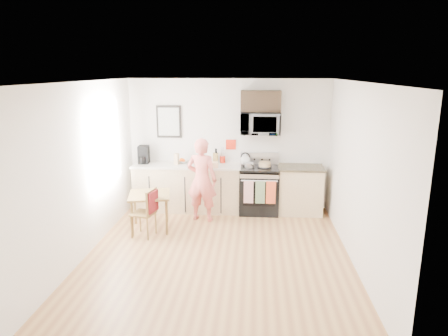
# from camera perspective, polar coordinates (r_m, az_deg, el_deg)

# --- Properties ---
(floor) EXTENTS (4.60, 4.60, 0.00)m
(floor) POSITION_cam_1_polar(r_m,az_deg,el_deg) (6.27, -0.88, -12.27)
(floor) COLOR #925E38
(floor) RESTS_ON ground
(back_wall) EXTENTS (4.00, 0.04, 2.60)m
(back_wall) POSITION_cam_1_polar(r_m,az_deg,el_deg) (8.05, 0.64, 3.40)
(back_wall) COLOR white
(back_wall) RESTS_ON floor
(front_wall) EXTENTS (4.00, 0.04, 2.60)m
(front_wall) POSITION_cam_1_polar(r_m,az_deg,el_deg) (3.65, -4.43, -9.73)
(front_wall) COLOR white
(front_wall) RESTS_ON floor
(left_wall) EXTENTS (0.04, 4.60, 2.60)m
(left_wall) POSITION_cam_1_polar(r_m,az_deg,el_deg) (6.32, -19.28, -0.29)
(left_wall) COLOR white
(left_wall) RESTS_ON floor
(right_wall) EXTENTS (0.04, 4.60, 2.60)m
(right_wall) POSITION_cam_1_polar(r_m,az_deg,el_deg) (5.97, 18.56, -1.04)
(right_wall) COLOR white
(right_wall) RESTS_ON floor
(ceiling) EXTENTS (4.00, 4.60, 0.04)m
(ceiling) POSITION_cam_1_polar(r_m,az_deg,el_deg) (5.63, -0.98, 12.23)
(ceiling) COLOR silver
(ceiling) RESTS_ON back_wall
(window) EXTENTS (0.06, 1.40, 1.50)m
(window) POSITION_cam_1_polar(r_m,az_deg,el_deg) (6.98, -16.57, 3.29)
(window) COLOR white
(window) RESTS_ON left_wall
(cabinet_left) EXTENTS (2.10, 0.60, 0.90)m
(cabinet_left) POSITION_cam_1_polar(r_m,az_deg,el_deg) (8.06, -5.22, -2.88)
(cabinet_left) COLOR tan
(cabinet_left) RESTS_ON floor
(countertop_left) EXTENTS (2.14, 0.64, 0.04)m
(countertop_left) POSITION_cam_1_polar(r_m,az_deg,el_deg) (7.94, -5.29, 0.38)
(countertop_left) COLOR beige
(countertop_left) RESTS_ON cabinet_left
(cabinet_right) EXTENTS (0.84, 0.60, 0.90)m
(cabinet_right) POSITION_cam_1_polar(r_m,az_deg,el_deg) (7.99, 10.77, -3.20)
(cabinet_right) COLOR tan
(cabinet_right) RESTS_ON floor
(countertop_right) EXTENTS (0.88, 0.64, 0.04)m
(countertop_right) POSITION_cam_1_polar(r_m,az_deg,el_deg) (7.87, 10.92, 0.07)
(countertop_right) COLOR black
(countertop_right) RESTS_ON cabinet_right
(range) EXTENTS (0.76, 0.70, 1.16)m
(range) POSITION_cam_1_polar(r_m,az_deg,el_deg) (7.92, 5.02, -3.26)
(range) COLOR black
(range) RESTS_ON floor
(microwave) EXTENTS (0.76, 0.51, 0.42)m
(microwave) POSITION_cam_1_polar(r_m,az_deg,el_deg) (7.75, 5.22, 6.37)
(microwave) COLOR #B9BABF
(microwave) RESTS_ON back_wall
(upper_cabinet) EXTENTS (0.76, 0.35, 0.40)m
(upper_cabinet) POSITION_cam_1_polar(r_m,az_deg,el_deg) (7.75, 5.28, 9.49)
(upper_cabinet) COLOR black
(upper_cabinet) RESTS_ON back_wall
(wall_art) EXTENTS (0.50, 0.04, 0.65)m
(wall_art) POSITION_cam_1_polar(r_m,az_deg,el_deg) (8.13, -7.89, 6.58)
(wall_art) COLOR black
(wall_art) RESTS_ON back_wall
(wall_trivet) EXTENTS (0.20, 0.02, 0.20)m
(wall_trivet) POSITION_cam_1_polar(r_m,az_deg,el_deg) (8.04, 0.99, 3.37)
(wall_trivet) COLOR red
(wall_trivet) RESTS_ON back_wall
(person) EXTENTS (0.63, 0.47, 1.57)m
(person) POSITION_cam_1_polar(r_m,az_deg,el_deg) (7.39, -3.19, -1.69)
(person) COLOR #D8483B
(person) RESTS_ON floor
(dining_table) EXTENTS (0.72, 0.72, 0.65)m
(dining_table) POSITION_cam_1_polar(r_m,az_deg,el_deg) (7.12, -10.59, -4.25)
(dining_table) COLOR brown
(dining_table) RESTS_ON floor
(chair) EXTENTS (0.45, 0.42, 0.83)m
(chair) POSITION_cam_1_polar(r_m,az_deg,el_deg) (6.81, -10.63, -5.44)
(chair) COLOR brown
(chair) RESTS_ON floor
(knife_block) EXTENTS (0.10, 0.13, 0.20)m
(knife_block) POSITION_cam_1_polar(r_m,az_deg,el_deg) (8.00, -1.21, 1.44)
(knife_block) COLOR brown
(knife_block) RESTS_ON countertop_left
(utensil_crock) EXTENTS (0.11, 0.11, 0.32)m
(utensil_crock) POSITION_cam_1_polar(r_m,az_deg,el_deg) (8.02, -0.19, 1.66)
(utensil_crock) COLOR red
(utensil_crock) RESTS_ON countertop_left
(fruit_bowl) EXTENTS (0.27, 0.27, 0.09)m
(fruit_bowl) POSITION_cam_1_polar(r_m,az_deg,el_deg) (8.06, -5.87, 0.99)
(fruit_bowl) COLOR silver
(fruit_bowl) RESTS_ON countertop_left
(milk_carton) EXTENTS (0.10, 0.10, 0.22)m
(milk_carton) POSITION_cam_1_polar(r_m,az_deg,el_deg) (7.93, -6.80, 1.29)
(milk_carton) COLOR tan
(milk_carton) RESTS_ON countertop_left
(coffee_maker) EXTENTS (0.22, 0.31, 0.35)m
(coffee_maker) POSITION_cam_1_polar(r_m,az_deg,el_deg) (8.12, -11.41, 1.82)
(coffee_maker) COLOR black
(coffee_maker) RESTS_ON countertop_left
(bread_bag) EXTENTS (0.30, 0.16, 0.11)m
(bread_bag) POSITION_cam_1_polar(r_m,az_deg,el_deg) (7.64, -1.94, 0.46)
(bread_bag) COLOR tan
(bread_bag) RESTS_ON countertop_left
(cake) EXTENTS (0.29, 0.29, 0.10)m
(cake) POSITION_cam_1_polar(r_m,az_deg,el_deg) (7.77, 5.84, 0.46)
(cake) COLOR black
(cake) RESTS_ON range
(kettle) EXTENTS (0.21, 0.21, 0.26)m
(kettle) POSITION_cam_1_polar(r_m,az_deg,el_deg) (7.86, 3.06, 1.17)
(kettle) COLOR silver
(kettle) RESTS_ON range
(pot) EXTENTS (0.18, 0.30, 0.09)m
(pot) POSITION_cam_1_polar(r_m,az_deg,el_deg) (7.70, 3.65, 0.39)
(pot) COLOR #B9BABF
(pot) RESTS_ON range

